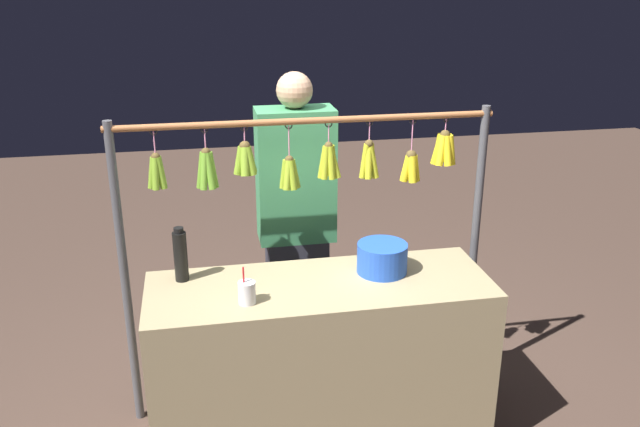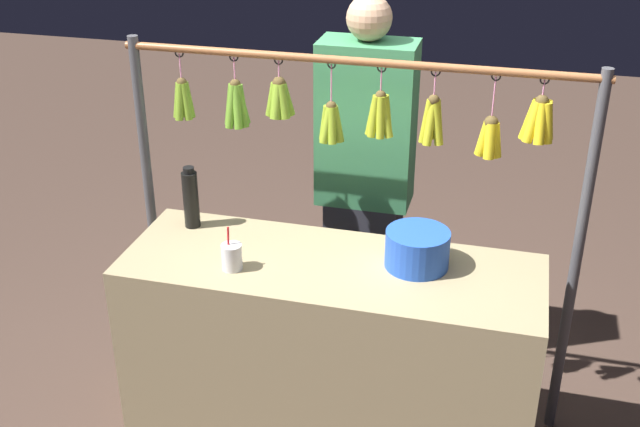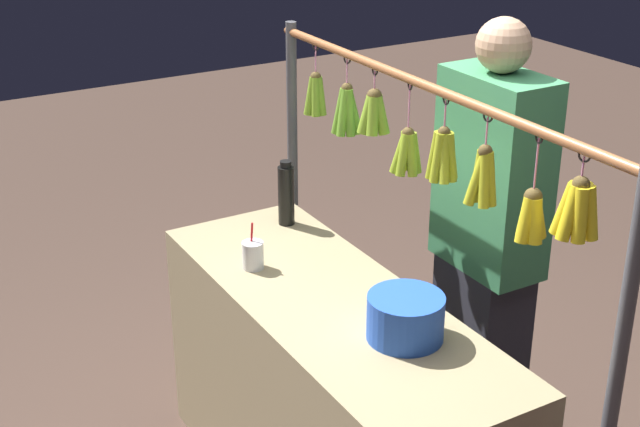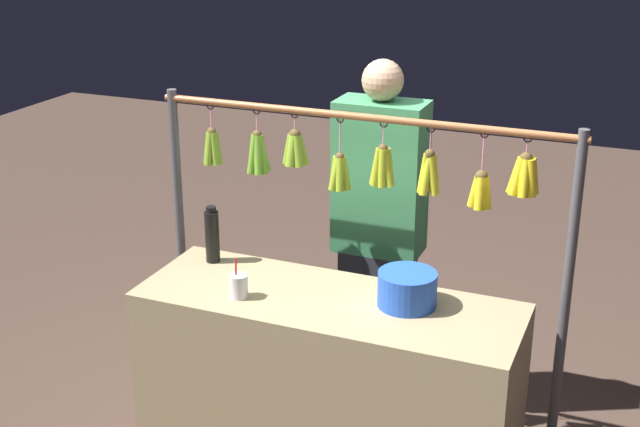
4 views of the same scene
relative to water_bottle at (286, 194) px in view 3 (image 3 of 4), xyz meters
The scene contains 6 objects.
market_counter 0.87m from the water_bottle, 165.59° to the left, with size 1.62×0.57×0.88m, color tan.
display_rack 0.72m from the water_bottle, 164.40° to the right, with size 1.90×0.14×1.62m.
water_bottle is the anchor object (origin of this frame).
blue_bucket 0.96m from the water_bottle, behind, with size 0.24×0.24×0.15m, color blue.
drink_cup 0.41m from the water_bottle, 134.36° to the left, with size 0.08×0.08×0.17m.
vendor_person 0.82m from the water_bottle, 140.97° to the right, with size 0.42×0.23×1.77m.
Camera 3 is at (-2.34, 1.41, 2.41)m, focal length 51.61 mm.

